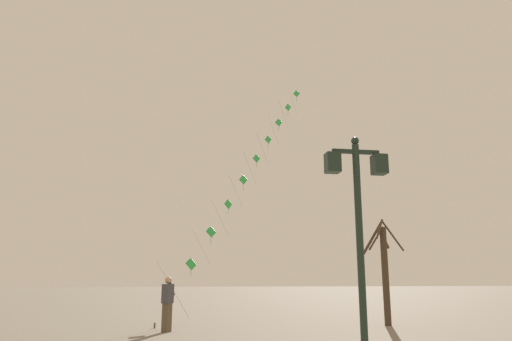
{
  "coord_description": "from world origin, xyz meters",
  "views": [
    {
      "loc": [
        -0.96,
        -1.34,
        1.65
      ],
      "look_at": [
        2.13,
        18.24,
        6.16
      ],
      "focal_mm": 33.43,
      "sensor_mm": 36.0,
      "label": 1
    }
  ],
  "objects_px": {
    "kite_flyer": "(168,302)",
    "bare_tree": "(384,269)",
    "twin_lantern_lamp_post": "(358,203)",
    "kite_train": "(251,167)"
  },
  "relations": [
    {
      "from": "kite_flyer",
      "to": "bare_tree",
      "type": "bearing_deg",
      "value": -54.18
    },
    {
      "from": "kite_flyer",
      "to": "bare_tree",
      "type": "distance_m",
      "value": 7.93
    },
    {
      "from": "bare_tree",
      "to": "kite_flyer",
      "type": "bearing_deg",
      "value": -173.58
    },
    {
      "from": "twin_lantern_lamp_post",
      "to": "kite_flyer",
      "type": "relative_size",
      "value": 2.62
    },
    {
      "from": "kite_flyer",
      "to": "bare_tree",
      "type": "relative_size",
      "value": 0.44
    },
    {
      "from": "twin_lantern_lamp_post",
      "to": "kite_flyer",
      "type": "distance_m",
      "value": 8.38
    },
    {
      "from": "kite_flyer",
      "to": "bare_tree",
      "type": "xyz_separation_m",
      "value": [
        7.8,
        0.88,
        1.1
      ]
    },
    {
      "from": "twin_lantern_lamp_post",
      "to": "bare_tree",
      "type": "distance_m",
      "value": 9.04
    },
    {
      "from": "kite_train",
      "to": "bare_tree",
      "type": "relative_size",
      "value": 3.45
    },
    {
      "from": "kite_train",
      "to": "kite_flyer",
      "type": "bearing_deg",
      "value": -118.82
    }
  ]
}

